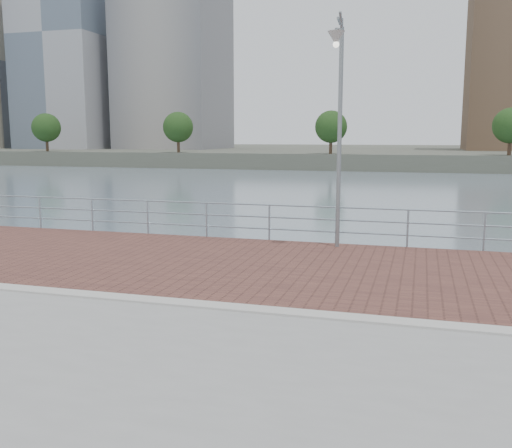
# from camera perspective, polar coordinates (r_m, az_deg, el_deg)

# --- Properties ---
(water) EXTENTS (400.00, 400.00, 0.00)m
(water) POSITION_cam_1_polar(r_m,az_deg,el_deg) (11.50, -2.92, -18.01)
(water) COLOR slate
(water) RESTS_ON ground
(brick_lane) EXTENTS (40.00, 6.80, 0.02)m
(brick_lane) POSITION_cam_1_polar(r_m,az_deg,el_deg) (14.07, 1.82, -4.24)
(brick_lane) COLOR brown
(brick_lane) RESTS_ON seawall
(curb) EXTENTS (40.00, 0.40, 0.06)m
(curb) POSITION_cam_1_polar(r_m,az_deg,el_deg) (10.74, -3.01, -8.29)
(curb) COLOR #B7B5AD
(curb) RESTS_ON seawall
(far_shore) EXTENTS (320.00, 95.00, 2.50)m
(far_shore) POSITION_cam_1_polar(r_m,az_deg,el_deg) (132.29, 14.82, 6.81)
(far_shore) COLOR #4C5142
(far_shore) RESTS_ON ground
(guardrail) EXTENTS (39.06, 0.06, 1.13)m
(guardrail) POSITION_cam_1_polar(r_m,az_deg,el_deg) (17.21, 4.65, 0.44)
(guardrail) COLOR #8C9EA8
(guardrail) RESTS_ON brick_lane
(street_lamp) EXTENTS (0.45, 1.31, 6.16)m
(street_lamp) POSITION_cam_1_polar(r_m,az_deg,el_deg) (15.94, 8.22, 13.01)
(street_lamp) COLOR gray
(street_lamp) RESTS_ON brick_lane
(shoreline_trees) EXTENTS (169.51, 5.11, 6.82)m
(shoreline_trees) POSITION_cam_1_polar(r_m,az_deg,el_deg) (87.02, 21.43, 9.06)
(shoreline_trees) COLOR #473323
(shoreline_trees) RESTS_ON far_shore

